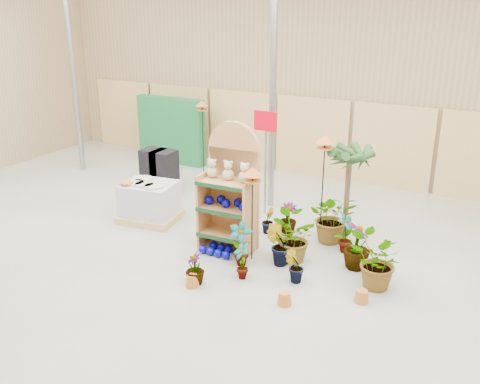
% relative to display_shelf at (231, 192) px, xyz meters
% --- Properties ---
extents(room, '(15.20, 12.10, 4.70)m').
position_rel_display_shelf_xyz_m(room, '(-0.24, -0.37, 1.15)').
color(room, gray).
rests_on(room, ground).
extents(display_shelf, '(0.99, 0.65, 2.32)m').
position_rel_display_shelf_xyz_m(display_shelf, '(0.00, 0.00, 0.00)').
color(display_shelf, '#AA7444').
rests_on(display_shelf, ground).
extents(teddy_bears, '(0.85, 0.22, 0.36)m').
position_rel_display_shelf_xyz_m(teddy_bears, '(0.02, -0.11, 0.41)').
color(teddy_bears, '#BEB581').
rests_on(teddy_bears, display_shelf).
extents(gazing_balls_shelf, '(0.85, 0.29, 0.16)m').
position_rel_display_shelf_xyz_m(gazing_balls_shelf, '(-0.00, -0.14, -0.15)').
color(gazing_balls_shelf, '#060690').
rests_on(gazing_balls_shelf, display_shelf).
extents(gazing_balls_floor, '(0.63, 0.39, 0.15)m').
position_rel_display_shelf_xyz_m(gazing_balls_floor, '(-0.07, -0.41, -0.99)').
color(gazing_balls_floor, '#060690').
rests_on(gazing_balls_floor, ground).
extents(pallet_stack, '(1.25, 1.09, 0.84)m').
position_rel_display_shelf_xyz_m(pallet_stack, '(-2.07, 0.29, -0.66)').
color(pallet_stack, tan).
rests_on(pallet_stack, ground).
extents(charcoal_planters, '(0.80, 0.50, 1.00)m').
position_rel_display_shelf_xyz_m(charcoal_planters, '(-2.93, 1.82, -0.56)').
color(charcoal_planters, black).
rests_on(charcoal_planters, ground).
extents(trellis_stock, '(2.00, 0.30, 1.80)m').
position_rel_display_shelf_xyz_m(trellis_stock, '(-4.04, 3.92, -0.16)').
color(trellis_stock, '#176730').
rests_on(trellis_stock, ground).
extents(offer_sign, '(0.50, 0.08, 2.20)m').
position_rel_display_shelf_xyz_m(offer_sign, '(-0.14, 1.70, 0.51)').
color(offer_sign, gray).
rests_on(offer_sign, ground).
extents(bird_table_front, '(0.34, 0.34, 1.69)m').
position_rel_display_shelf_xyz_m(bird_table_front, '(0.56, -0.28, 0.50)').
color(bird_table_front, black).
rests_on(bird_table_front, ground).
extents(bird_table_right, '(0.34, 0.34, 2.02)m').
position_rel_display_shelf_xyz_m(bird_table_right, '(1.33, 1.07, 0.82)').
color(bird_table_right, black).
rests_on(bird_table_right, ground).
extents(bird_table_back, '(0.34, 0.34, 1.89)m').
position_rel_display_shelf_xyz_m(bird_table_back, '(-2.80, 3.57, 0.69)').
color(bird_table_back, black).
rests_on(bird_table_back, ground).
extents(palm, '(0.70, 0.70, 1.88)m').
position_rel_display_shelf_xyz_m(palm, '(1.70, 1.39, 0.55)').
color(palm, brown).
rests_on(palm, ground).
extents(potted_plant_0, '(0.43, 0.31, 0.79)m').
position_rel_display_shelf_xyz_m(potted_plant_0, '(0.49, -0.58, -0.67)').
color(potted_plant_0, '#23481D').
rests_on(potted_plant_0, ground).
extents(potted_plant_1, '(0.51, 0.47, 0.73)m').
position_rel_display_shelf_xyz_m(potted_plant_1, '(1.06, -0.27, -0.69)').
color(potted_plant_1, '#23481D').
rests_on(potted_plant_1, ground).
extents(potted_plant_2, '(0.81, 0.71, 0.87)m').
position_rel_display_shelf_xyz_m(potted_plant_2, '(1.19, -0.03, -0.63)').
color(potted_plant_2, '#23481D').
rests_on(potted_plant_2, ground).
extents(potted_plant_3, '(0.62, 0.62, 0.81)m').
position_rel_display_shelf_xyz_m(potted_plant_3, '(2.27, 0.24, -0.65)').
color(potted_plant_3, '#23481D').
rests_on(potted_plant_3, ground).
extents(potted_plant_4, '(0.35, 0.45, 0.77)m').
position_rel_display_shelf_xyz_m(potted_plant_4, '(1.92, 0.72, -0.67)').
color(potted_plant_4, '#23481D').
rests_on(potted_plant_4, ground).
extents(potted_plant_5, '(0.27, 0.31, 0.51)m').
position_rel_display_shelf_xyz_m(potted_plant_5, '(0.33, 0.87, -0.81)').
color(potted_plant_5, '#23481D').
rests_on(potted_plant_5, ground).
extents(potted_plant_6, '(1.11, 1.05, 0.97)m').
position_rel_display_shelf_xyz_m(potted_plant_6, '(1.56, 1.07, -0.58)').
color(potted_plant_6, '#23481D').
rests_on(potted_plant_6, ground).
extents(potted_plant_7, '(0.43, 0.43, 0.55)m').
position_rel_display_shelf_xyz_m(potted_plant_7, '(0.15, -1.48, -0.79)').
color(potted_plant_7, '#23481D').
rests_on(potted_plant_7, ground).
extents(potted_plant_8, '(0.39, 0.38, 0.62)m').
position_rel_display_shelf_xyz_m(potted_plant_8, '(0.72, -0.96, -0.75)').
color(potted_plant_8, '#23481D').
rests_on(potted_plant_8, ground).
extents(potted_plant_9, '(0.39, 0.38, 0.55)m').
position_rel_display_shelf_xyz_m(potted_plant_9, '(1.53, -0.70, -0.78)').
color(potted_plant_9, '#23481D').
rests_on(potted_plant_9, ground).
extents(potted_plant_10, '(1.08, 1.07, 0.91)m').
position_rel_display_shelf_xyz_m(potted_plant_10, '(2.72, -0.29, -0.61)').
color(potted_plant_10, '#23481D').
rests_on(potted_plant_10, ground).
extents(potted_plant_11, '(0.42, 0.42, 0.60)m').
position_rel_display_shelf_xyz_m(potted_plant_11, '(0.67, 1.05, -0.76)').
color(potted_plant_11, '#23481D').
rests_on(potted_plant_11, ground).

